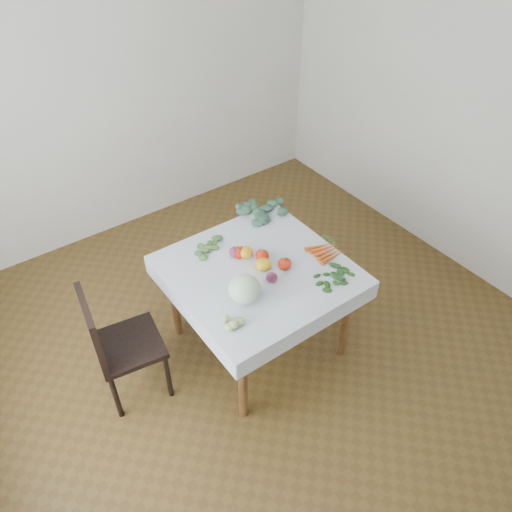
{
  "coord_description": "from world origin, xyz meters",
  "views": [
    {
      "loc": [
        -1.45,
        -1.98,
        2.99
      ],
      "look_at": [
        0.02,
        0.05,
        0.82
      ],
      "focal_mm": 35.0,
      "sensor_mm": 36.0,
      "label": 1
    }
  ],
  "objects_px": {
    "heirloom_back": "(245,252)",
    "carrot_bunch": "(327,251)",
    "table": "(258,280)",
    "chair": "(114,341)",
    "cabbage": "(245,289)"
  },
  "relations": [
    {
      "from": "table",
      "to": "chair",
      "type": "bearing_deg",
      "value": 169.03
    },
    {
      "from": "heirloom_back",
      "to": "carrot_bunch",
      "type": "bearing_deg",
      "value": -32.2
    },
    {
      "from": "cabbage",
      "to": "carrot_bunch",
      "type": "height_order",
      "value": "cabbage"
    },
    {
      "from": "table",
      "to": "chair",
      "type": "height_order",
      "value": "chair"
    },
    {
      "from": "table",
      "to": "heirloom_back",
      "type": "xyz_separation_m",
      "value": [
        0.0,
        0.15,
        0.14
      ]
    },
    {
      "from": "carrot_bunch",
      "to": "chair",
      "type": "bearing_deg",
      "value": 167.05
    },
    {
      "from": "table",
      "to": "cabbage",
      "type": "xyz_separation_m",
      "value": [
        -0.24,
        -0.18,
        0.19
      ]
    },
    {
      "from": "chair",
      "to": "carrot_bunch",
      "type": "distance_m",
      "value": 1.53
    },
    {
      "from": "table",
      "to": "chair",
      "type": "distance_m",
      "value": 1.02
    },
    {
      "from": "table",
      "to": "cabbage",
      "type": "distance_m",
      "value": 0.35
    },
    {
      "from": "table",
      "to": "carrot_bunch",
      "type": "height_order",
      "value": "carrot_bunch"
    },
    {
      "from": "table",
      "to": "heirloom_back",
      "type": "distance_m",
      "value": 0.21
    },
    {
      "from": "chair",
      "to": "carrot_bunch",
      "type": "height_order",
      "value": "chair"
    },
    {
      "from": "heirloom_back",
      "to": "carrot_bunch",
      "type": "distance_m",
      "value": 0.57
    },
    {
      "from": "chair",
      "to": "carrot_bunch",
      "type": "relative_size",
      "value": 4.21
    }
  ]
}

